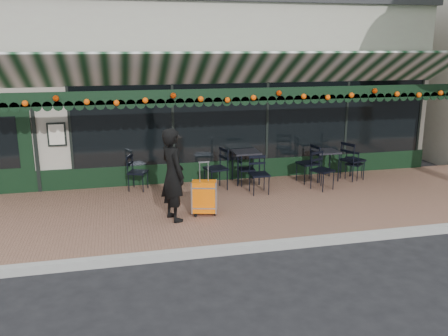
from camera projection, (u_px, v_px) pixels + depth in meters
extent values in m
plane|color=black|center=(260.00, 249.00, 8.40)|extent=(80.00, 80.00, 0.00)
cube|color=brown|center=(232.00, 208.00, 10.26)|extent=(18.00, 4.00, 0.15)
cube|color=#9E9E99|center=(261.00, 246.00, 8.30)|extent=(18.00, 0.16, 0.15)
cube|color=#A59C8F|center=(188.00, 85.00, 15.37)|extent=(12.00, 8.00, 4.50)
cube|color=black|center=(259.00, 120.00, 12.00)|extent=(9.20, 0.04, 2.00)
cube|color=black|center=(7.00, 147.00, 10.78)|extent=(1.10, 0.07, 2.20)
cube|color=silver|center=(57.00, 134.00, 10.92)|extent=(0.42, 0.04, 0.55)
cube|color=black|center=(227.00, 95.00, 10.15)|extent=(12.00, 0.03, 0.28)
cylinder|color=#FE4908|center=(227.00, 96.00, 10.10)|extent=(11.60, 0.12, 0.12)
imported|color=black|center=(173.00, 175.00, 9.16)|extent=(0.64, 0.78, 1.83)
cube|color=#FF6B08|center=(204.00, 197.00, 9.56)|extent=(0.53, 0.38, 0.64)
cube|color=black|center=(204.00, 213.00, 9.64)|extent=(0.53, 0.38, 0.06)
cube|color=silver|center=(204.00, 172.00, 9.43)|extent=(0.22, 0.08, 0.40)
cube|color=black|center=(326.00, 151.00, 12.00)|extent=(0.61, 0.61, 0.04)
cylinder|color=black|center=(320.00, 169.00, 11.80)|extent=(0.03, 0.03, 0.72)
cylinder|color=black|center=(339.00, 168.00, 11.91)|extent=(0.03, 0.03, 0.72)
cylinder|color=black|center=(312.00, 164.00, 12.28)|extent=(0.03, 0.03, 0.72)
cylinder|color=black|center=(330.00, 163.00, 12.39)|extent=(0.03, 0.03, 0.72)
cube|color=black|center=(246.00, 152.00, 11.71)|extent=(0.65, 0.65, 0.04)
cylinder|color=black|center=(238.00, 171.00, 11.50)|extent=(0.03, 0.03, 0.76)
cylinder|color=black|center=(259.00, 170.00, 11.62)|extent=(0.03, 0.03, 0.76)
cylinder|color=black|center=(232.00, 166.00, 12.01)|extent=(0.03, 0.03, 0.76)
cylinder|color=black|center=(253.00, 165.00, 12.13)|extent=(0.03, 0.03, 0.76)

